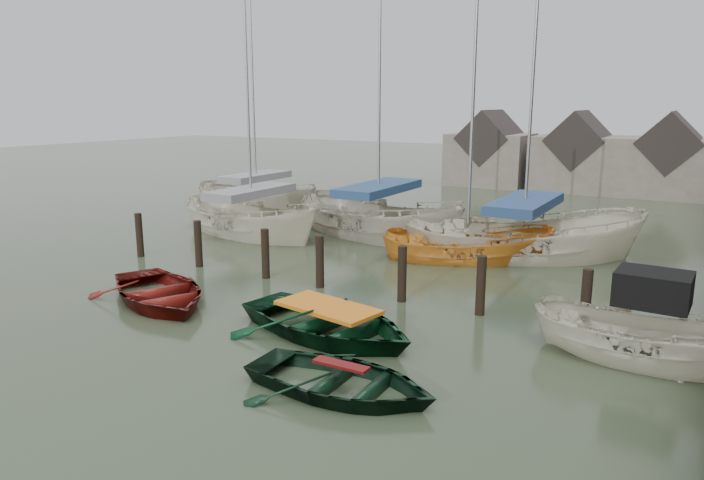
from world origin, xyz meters
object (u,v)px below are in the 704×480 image
Objects in this scene: rowboat_green at (328,336)px; sailboat_c at (467,259)px; rowboat_red at (159,303)px; sailboat_a at (252,233)px; sailboat_d at (522,255)px; sailboat_e at (257,209)px; sailboat_b at (378,234)px; motorboat at (645,357)px; rowboat_dkgreen at (341,393)px.

rowboat_green is 0.46× the size of sailboat_c.
rowboat_green reaches higher than rowboat_red.
rowboat_red is at bearing -144.25° from sailboat_a.
sailboat_d is at bearing -8.94° from rowboat_red.
rowboat_green is 0.41× the size of sailboat_e.
sailboat_b is at bearing 20.45° from rowboat_red.
sailboat_e is (-11.39, 3.89, 0.04)m from sailboat_c.
sailboat_a is 9.79m from sailboat_d.
sailboat_d is (6.46, 9.17, 0.06)m from rowboat_red.
sailboat_a is 1.12× the size of sailboat_e.
sailboat_e is (-17.04, 9.77, -0.04)m from motorboat.
sailboat_b is at bearing 23.61° from rowboat_dkgreen.
sailboat_c reaches higher than rowboat_green.
sailboat_e is at bearing 90.92° from sailboat_b.
sailboat_b reaches higher than rowboat_dkgreen.
sailboat_c is 12.04m from sailboat_e.
sailboat_e is at bearing 49.49° from sailboat_a.
sailboat_d is (-4.25, 7.13, -0.04)m from motorboat.
sailboat_d is (1.40, 1.25, 0.05)m from sailboat_c.
rowboat_red is 0.30× the size of sailboat_d.
rowboat_red is 13.41m from sailboat_e.
sailboat_a reaches higher than motorboat.
rowboat_green is 0.37× the size of sailboat_a.
sailboat_c is 1.88m from sailboat_d.
rowboat_dkgreen is at bearing -122.01° from sailboat_a.
sailboat_b is 7.61m from sailboat_e.
rowboat_dkgreen is 0.37× the size of sailboat_c.
sailboat_a reaches higher than rowboat_green.
sailboat_a is at bearing 43.88° from rowboat_dkgreen.
sailboat_c is (-1.33, 9.87, 0.02)m from rowboat_dkgreen.
motorboat is 0.38× the size of sailboat_b.
rowboat_dkgreen is 11.12m from sailboat_d.
sailboat_c is at bearing -74.90° from sailboat_a.
motorboat is at bearing -116.09° from sailboat_e.
sailboat_e is (-12.72, 13.76, 0.06)m from rowboat_dkgreen.
sailboat_a reaches higher than sailboat_b.
rowboat_red reaches higher than rowboat_dkgreen.
sailboat_e is (-12.79, 2.65, -0.00)m from sailboat_d.
sailboat_a is (-3.21, 7.60, 0.06)m from rowboat_red.
sailboat_c reaches higher than motorboat.
rowboat_green is 16.08m from sailboat_e.
rowboat_red is 6.67m from rowboat_dkgreen.
rowboat_red is 4.78m from rowboat_green.
sailboat_c is (4.07, -1.80, -0.04)m from sailboat_b.
rowboat_dkgreen is 5.89m from motorboat.
sailboat_e is (-7.32, 2.10, 0.00)m from sailboat_b.
rowboat_green is 10.89m from sailboat_a.
sailboat_d is at bearing -78.80° from sailboat_b.
rowboat_dkgreen is 0.33× the size of sailboat_e.
rowboat_red is 0.39× the size of sailboat_e.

